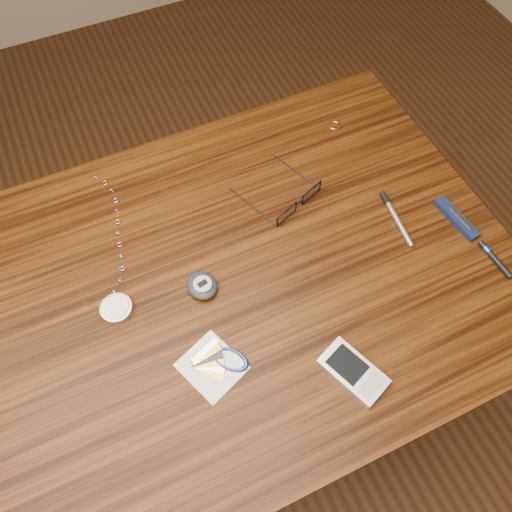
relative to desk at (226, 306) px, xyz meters
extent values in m
plane|color=#472814|center=(0.00, 0.00, -0.65)|extent=(3.80, 3.80, 0.00)
cube|color=#371C08|center=(0.00, 0.00, 0.08)|extent=(1.00, 0.70, 0.03)
cylinder|color=#4C2814|center=(0.45, -0.30, -0.29)|extent=(0.05, 0.05, 0.71)
cylinder|color=#4C2814|center=(-0.45, 0.30, -0.29)|extent=(0.05, 0.05, 0.71)
cylinder|color=#4C2814|center=(0.45, 0.30, -0.29)|extent=(0.05, 0.05, 0.71)
cube|color=black|center=(0.15, 0.07, 0.12)|extent=(0.05, 0.02, 0.03)
cube|color=silver|center=(0.15, 0.07, 0.12)|extent=(0.04, 0.02, 0.02)
cylinder|color=black|center=(0.11, 0.12, 0.10)|extent=(0.05, 0.11, 0.00)
cube|color=black|center=(0.22, 0.09, 0.12)|extent=(0.05, 0.02, 0.03)
cube|color=silver|center=(0.22, 0.09, 0.12)|extent=(0.04, 0.02, 0.02)
cylinder|color=black|center=(0.22, 0.16, 0.10)|extent=(0.05, 0.11, 0.00)
cube|color=black|center=(0.18, 0.08, 0.12)|extent=(0.02, 0.01, 0.00)
torus|color=#DEB267|center=(0.34, 0.23, 0.10)|extent=(0.03, 0.03, 0.00)
cylinder|color=silver|center=(-0.18, 0.02, 0.11)|extent=(0.05, 0.05, 0.01)
cylinder|color=silver|center=(-0.18, 0.02, 0.12)|extent=(0.04, 0.04, 0.00)
cylinder|color=silver|center=(-0.17, 0.05, 0.11)|extent=(0.01, 0.01, 0.01)
torus|color=silver|center=(-0.16, 0.07, 0.11)|extent=(0.01, 0.01, 0.01)
torus|color=silver|center=(-0.15, 0.09, 0.11)|extent=(0.01, 0.01, 0.00)
torus|color=silver|center=(-0.14, 0.12, 0.11)|extent=(0.01, 0.01, 0.01)
torus|color=silver|center=(-0.14, 0.14, 0.11)|extent=(0.01, 0.01, 0.00)
torus|color=silver|center=(-0.13, 0.16, 0.11)|extent=(0.01, 0.01, 0.01)
torus|color=silver|center=(-0.13, 0.19, 0.11)|extent=(0.01, 0.01, 0.00)
torus|color=silver|center=(-0.12, 0.21, 0.11)|extent=(0.01, 0.00, 0.01)
torus|color=silver|center=(-0.12, 0.24, 0.11)|extent=(0.01, 0.01, 0.00)
torus|color=silver|center=(-0.12, 0.26, 0.11)|extent=(0.01, 0.01, 0.01)
torus|color=silver|center=(-0.12, 0.28, 0.11)|extent=(0.01, 0.01, 0.00)
torus|color=silver|center=(-0.14, 0.30, 0.11)|extent=(0.01, 0.01, 0.01)
cube|color=silver|center=(0.12, -0.23, 0.11)|extent=(0.09, 0.11, 0.01)
cube|color=black|center=(0.11, -0.22, 0.12)|extent=(0.06, 0.07, 0.00)
cube|color=#93949A|center=(0.13, -0.26, 0.12)|extent=(0.05, 0.04, 0.00)
ellipsoid|color=#20252D|center=(-0.04, 0.00, 0.11)|extent=(0.06, 0.06, 0.02)
cylinder|color=#989AA0|center=(-0.04, 0.00, 0.12)|extent=(0.03, 0.03, 0.00)
cube|color=black|center=(-0.04, 0.00, 0.12)|extent=(0.02, 0.01, 0.00)
cube|color=white|center=(-0.07, -0.13, 0.10)|extent=(0.11, 0.11, 0.00)
torus|color=navy|center=(-0.04, -0.13, 0.11)|extent=(0.07, 0.07, 0.01)
cube|color=olive|center=(-0.08, -0.14, 0.10)|extent=(0.04, 0.04, 0.00)
cube|color=silver|center=(-0.08, -0.13, 0.11)|extent=(0.05, 0.04, 0.00)
cube|color=olive|center=(-0.08, -0.12, 0.11)|extent=(0.05, 0.03, 0.00)
cube|color=black|center=(-0.08, -0.12, 0.11)|extent=(0.05, 0.02, 0.00)
cube|color=olive|center=(-0.07, -0.11, 0.11)|extent=(0.05, 0.02, 0.00)
cube|color=silver|center=(-0.07, -0.11, 0.11)|extent=(0.05, 0.03, 0.00)
cube|color=#0F1839|center=(0.43, -0.06, 0.11)|extent=(0.03, 0.10, 0.01)
cube|color=silver|center=(0.43, -0.07, 0.12)|extent=(0.01, 0.06, 0.00)
cylinder|color=#B5B5B9|center=(0.33, -0.02, 0.11)|extent=(0.02, 0.12, 0.01)
cylinder|color=black|center=(0.34, 0.03, 0.11)|extent=(0.01, 0.03, 0.01)
cylinder|color=black|center=(0.44, -0.16, 0.11)|extent=(0.01, 0.08, 0.01)
cylinder|color=#164C9B|center=(0.44, -0.14, 0.11)|extent=(0.01, 0.01, 0.01)
camera|label=1|loc=(-0.11, -0.37, 0.85)|focal=35.00mm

